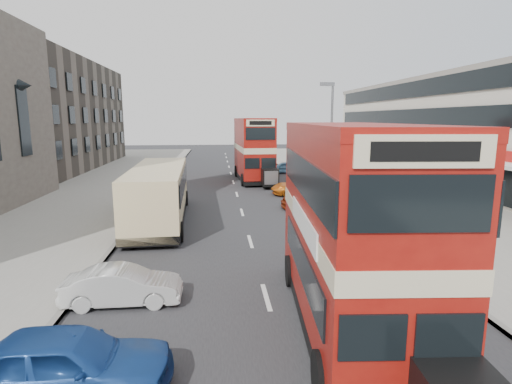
# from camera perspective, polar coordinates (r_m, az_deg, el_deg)

# --- Properties ---
(ground) EXTENTS (160.00, 160.00, 0.00)m
(ground) POSITION_cam_1_polar(r_m,az_deg,el_deg) (11.66, 2.73, -18.71)
(ground) COLOR #28282B
(ground) RESTS_ON ground
(road_surface) EXTENTS (12.00, 90.00, 0.01)m
(road_surface) POSITION_cam_1_polar(r_m,az_deg,el_deg) (30.65, -2.72, -0.33)
(road_surface) COLOR #28282B
(road_surface) RESTS_ON ground
(pavement_right) EXTENTS (12.00, 90.00, 0.15)m
(pavement_right) POSITION_cam_1_polar(r_m,az_deg,el_deg) (33.45, 18.27, 0.18)
(pavement_right) COLOR gray
(pavement_right) RESTS_ON ground
(pavement_left) EXTENTS (12.00, 90.00, 0.15)m
(pavement_left) POSITION_cam_1_polar(r_m,az_deg,el_deg) (32.34, -24.47, -0.57)
(pavement_left) COLOR gray
(pavement_left) RESTS_ON ground
(kerb_left) EXTENTS (0.20, 90.00, 0.16)m
(kerb_left) POSITION_cam_1_polar(r_m,az_deg,el_deg) (30.94, -14.08, -0.40)
(kerb_left) COLOR gray
(kerb_left) RESTS_ON ground
(kerb_right) EXTENTS (0.20, 90.00, 0.16)m
(kerb_right) POSITION_cam_1_polar(r_m,az_deg,el_deg) (31.53, 8.42, -0.00)
(kerb_right) COLOR gray
(kerb_right) RESTS_ON ground
(brick_terrace) EXTENTS (14.00, 28.00, 12.00)m
(brick_terrace) POSITION_cam_1_polar(r_m,az_deg,el_deg) (52.26, -29.16, 9.40)
(brick_terrace) COLOR #66594C
(brick_terrace) RESTS_ON ground
(commercial_row) EXTENTS (9.90, 46.20, 9.30)m
(commercial_row) POSITION_cam_1_polar(r_m,az_deg,el_deg) (38.62, 28.39, 7.66)
(commercial_row) COLOR beige
(commercial_row) RESTS_ON ground
(street_lamp) EXTENTS (1.00, 0.20, 8.12)m
(street_lamp) POSITION_cam_1_polar(r_m,az_deg,el_deg) (29.23, 10.43, 8.43)
(street_lamp) COLOR slate
(street_lamp) RESTS_ON ground
(bus_main) EXTENTS (3.29, 9.86, 5.34)m
(bus_main) POSITION_cam_1_polar(r_m,az_deg,el_deg) (11.12, 13.23, -4.78)
(bus_main) COLOR black
(bus_main) RESTS_ON ground
(bus_second) EXTENTS (3.14, 10.04, 5.51)m
(bus_second) POSITION_cam_1_polar(r_m,az_deg,el_deg) (37.30, -0.36, 6.06)
(bus_second) COLOR black
(bus_second) RESTS_ON ground
(coach) EXTENTS (3.16, 10.80, 2.83)m
(coach) POSITION_cam_1_polar(r_m,az_deg,el_deg) (22.96, -13.53, 0.03)
(coach) COLOR black
(coach) RESTS_ON ground
(car_left_near) EXTENTS (4.35, 1.77, 1.48)m
(car_left_near) POSITION_cam_1_polar(r_m,az_deg,el_deg) (9.75, -25.30, -21.02)
(car_left_near) COLOR navy
(car_left_near) RESTS_ON ground
(car_left_front) EXTENTS (3.57, 1.27, 1.17)m
(car_left_front) POSITION_cam_1_polar(r_m,az_deg,el_deg) (13.41, -18.27, -12.44)
(car_left_front) COLOR silver
(car_left_front) RESTS_ON ground
(car_right_a) EXTENTS (5.07, 2.20, 1.45)m
(car_right_a) POSITION_cam_1_polar(r_m,az_deg,el_deg) (26.11, 8.98, -0.70)
(car_right_a) COLOR maroon
(car_right_a) RESTS_ON ground
(car_right_b) EXTENTS (4.56, 2.39, 1.23)m
(car_right_b) POSITION_cam_1_polar(r_m,az_deg,el_deg) (30.62, 6.25, 0.76)
(car_right_b) COLOR orange
(car_right_b) RESTS_ON ground
(car_right_c) EXTENTS (3.65, 1.60, 1.22)m
(car_right_c) POSITION_cam_1_polar(r_m,az_deg,el_deg) (42.57, 3.94, 3.47)
(car_right_c) COLOR #609DC0
(car_right_c) RESTS_ON ground
(pedestrian_near) EXTENTS (0.80, 0.71, 1.82)m
(pedestrian_near) POSITION_cam_1_polar(r_m,az_deg,el_deg) (24.78, 16.86, -0.83)
(pedestrian_near) COLOR gray
(pedestrian_near) RESTS_ON pavement_right
(pedestrian_far) EXTENTS (1.14, 0.65, 1.84)m
(pedestrian_far) POSITION_cam_1_polar(r_m,az_deg,el_deg) (42.62, 7.22, 4.04)
(pedestrian_far) COLOR gray
(pedestrian_far) RESTS_ON pavement_right
(cyclist) EXTENTS (0.74, 1.94, 2.02)m
(cyclist) POSITION_cam_1_polar(r_m,az_deg,el_deg) (30.36, 4.81, 0.81)
(cyclist) COLOR gray
(cyclist) RESTS_ON ground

